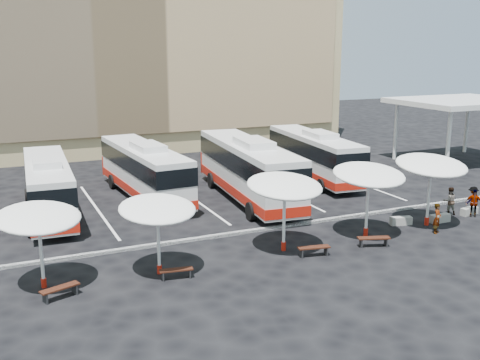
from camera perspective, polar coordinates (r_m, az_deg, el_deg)
name	(u,v)px	position (r m, az deg, el deg)	size (l,w,h in m)	color
ground	(246,237)	(28.60, 0.65, -5.76)	(120.00, 120.00, 0.00)	black
sandstone_building	(107,12)	(57.58, -13.38, 16.30)	(42.00, 18.25, 29.60)	tan
service_canopy	(461,103)	(49.63, 21.55, 7.27)	(10.00, 8.00, 5.20)	silver
curb_divider	(242,232)	(29.00, 0.23, -5.33)	(34.00, 0.25, 0.15)	black
bay_lines	(193,198)	(35.69, -4.77, -1.88)	(24.15, 12.00, 0.01)	white
bus_0	(48,185)	(33.51, -18.93, -0.48)	(2.96, 11.00, 3.46)	silver
bus_1	(144,169)	(35.86, -9.72, 1.10)	(3.19, 11.60, 3.64)	silver
bus_2	(248,168)	(34.88, 0.79, 1.25)	(3.80, 12.78, 4.00)	silver
bus_3	(314,154)	(40.75, 7.48, 2.63)	(3.53, 11.53, 3.60)	silver
sunshade_0	(38,218)	(23.21, -19.82, -3.64)	(4.05, 4.08, 3.42)	silver
sunshade_1	(157,209)	(23.45, -8.39, -2.96)	(3.52, 3.56, 3.35)	silver
sunshade_2	(285,186)	(25.91, 4.56, -0.62)	(3.70, 3.75, 3.68)	silver
sunshade_3	(369,175)	(28.54, 12.96, 0.50)	(3.92, 3.97, 3.75)	silver
sunshade_4	(431,165)	(31.21, 18.85, 1.41)	(4.23, 4.27, 3.87)	silver
wood_bench_0	(60,290)	(22.87, -17.82, -10.57)	(1.56, 0.88, 0.46)	black
wood_bench_1	(176,271)	(23.67, -6.50, -9.21)	(1.43, 0.58, 0.43)	black
wood_bench_2	(314,249)	(26.13, 7.51, -6.95)	(1.55, 0.68, 0.46)	black
wood_bench_3	(374,239)	(27.84, 13.42, -5.90)	(1.60, 0.90, 0.48)	black
conc_bench_0	(401,221)	(31.58, 16.03, -4.01)	(1.17, 0.39, 0.44)	gray
conc_bench_1	(440,218)	(32.68, 19.64, -3.69)	(1.20, 0.40, 0.45)	gray
conc_bench_2	(469,211)	(34.71, 22.26, -2.95)	(1.13, 0.38, 0.42)	gray
passenger_0	(437,218)	(30.60, 19.41, -3.70)	(0.58, 0.38, 1.58)	black
passenger_1	(450,201)	(34.16, 20.54, -2.01)	(0.78, 0.61, 1.62)	black
passenger_2	(474,203)	(34.34, 22.65, -2.17)	(0.91, 0.38, 1.56)	black
passenger_3	(473,200)	(35.12, 22.56, -1.85)	(0.99, 0.57, 1.54)	black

